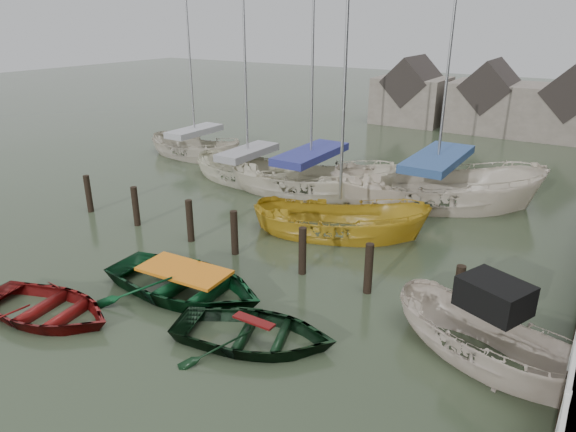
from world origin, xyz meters
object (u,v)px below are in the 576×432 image
Objects in this scene: sailboat_a at (248,181)px; sailboat_e at (196,156)px; rowboat_green at (186,294)px; sailboat_d at (433,203)px; motorboat at (483,357)px; rowboat_dkgreen at (254,342)px; sailboat_b at (310,191)px; rowboat_red at (48,317)px; sailboat_c at (339,233)px.

sailboat_a is 5.24m from sailboat_e.
sailboat_d is (3.31, 10.29, 0.06)m from rowboat_green.
sailboat_a is (-11.66, 7.42, -0.03)m from motorboat.
rowboat_dkgreen is 0.29× the size of sailboat_b.
sailboat_b is at bearing -12.15° from rowboat_red.
sailboat_c reaches higher than motorboat.
sailboat_b is 4.35m from sailboat_c.
sailboat_b reaches higher than sailboat_c.
rowboat_red is 5.19m from rowboat_dkgreen.
sailboat_b is at bearing 4.81° from rowboat_dkgreen.
rowboat_red is at bearing 137.88° from rowboat_green.
sailboat_a is 1.09× the size of sailboat_c.
sailboat_a is at bearing 77.31° from sailboat_d.
sailboat_a is 0.98× the size of sailboat_e.
sailboat_b is at bearing -79.38° from sailboat_a.
motorboat is 7.21m from sailboat_c.
rowboat_red is 0.78× the size of motorboat.
sailboat_b is at bearing -99.89° from sailboat_e.
sailboat_d reaches higher than sailboat_b.
motorboat is at bearing -83.55° from rowboat_dkgreen.
sailboat_d is at bearing -86.15° from sailboat_b.
sailboat_c reaches higher than rowboat_green.
sailboat_c is at bearing -111.78° from sailboat_e.
sailboat_a reaches higher than sailboat_c.
sailboat_a reaches higher than motorboat.
sailboat_d reaches higher than rowboat_red.
rowboat_dkgreen is 6.62m from sailboat_c.
rowboat_red is 10.10m from motorboat.
rowboat_red is at bearing 92.34° from rowboat_dkgreen.
sailboat_b reaches higher than rowboat_red.
motorboat is at bearing 179.40° from sailboat_d.
rowboat_green is (2.08, 2.62, 0.00)m from rowboat_red.
rowboat_red is 1.00× the size of rowboat_dkgreen.
sailboat_c is (3.63, 8.36, 0.01)m from rowboat_red.
rowboat_red is at bearing 133.16° from sailboat_d.
sailboat_d is at bearing -71.92° from sailboat_a.
motorboat is at bearing -148.57° from sailboat_c.
rowboat_dkgreen is at bearing -130.69° from sailboat_e.
motorboat is 0.50× the size of sailboat_c.
sailboat_e is (-10.81, 4.99, 0.05)m from sailboat_c.
motorboat is at bearing -75.97° from rowboat_red.
sailboat_d is (0.54, 11.06, 0.06)m from rowboat_dkgreen.
sailboat_a is (-4.43, 8.72, 0.06)m from rowboat_green.
motorboat is 9.80m from sailboat_d.
sailboat_d reaches higher than rowboat_dkgreen.
sailboat_e is at bearing 63.84° from sailboat_d.
sailboat_b is at bearing 5.37° from rowboat_green.
sailboat_e reaches higher than rowboat_green.
sailboat_d reaches higher than motorboat.
sailboat_d is (4.72, 1.36, -0.00)m from sailboat_b.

